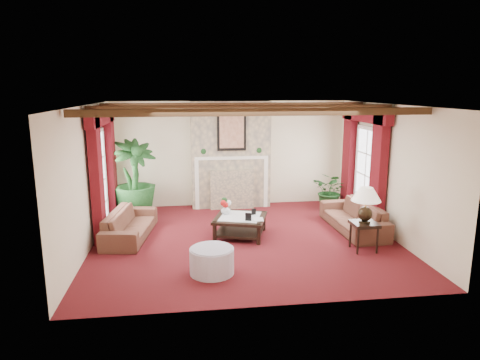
{
  "coord_description": "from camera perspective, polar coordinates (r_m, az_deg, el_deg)",
  "views": [
    {
      "loc": [
        -1.17,
        -8.17,
        3.01
      ],
      "look_at": [
        -0.04,
        0.4,
        1.15
      ],
      "focal_mm": 32.0,
      "sensor_mm": 36.0,
      "label": 1
    }
  ],
  "objects": [
    {
      "name": "french_door_left",
      "position": [
        9.39,
        -18.62,
        6.12
      ],
      "size": [
        0.1,
        1.1,
        2.16
      ],
      "primitive_type": null,
      "color": "white",
      "rests_on": "ground"
    },
    {
      "name": "right_wall",
      "position": [
        9.32,
        19.23,
        1.18
      ],
      "size": [
        0.02,
        5.5,
        2.7
      ],
      "primitive_type": "cube",
      "color": "beige",
      "rests_on": "ground"
    },
    {
      "name": "potted_palm",
      "position": [
        10.44,
        -13.83,
        -2.05
      ],
      "size": [
        2.6,
        2.72,
        1.03
      ],
      "primitive_type": "imported",
      "rotation": [
        0.0,
        0.0,
        0.51
      ],
      "color": "black",
      "rests_on": "ground"
    },
    {
      "name": "book",
      "position": [
        8.59,
        1.84,
        -4.54
      ],
      "size": [
        0.2,
        0.05,
        0.26
      ],
      "primitive_type": "imported",
      "rotation": [
        0.0,
        0.0,
        -0.08
      ],
      "color": "black",
      "rests_on": "coffee_table"
    },
    {
      "name": "table_lamp",
      "position": [
        8.28,
        16.41,
        -3.16
      ],
      "size": [
        0.55,
        0.55,
        0.69
      ],
      "primitive_type": null,
      "color": "black",
      "rests_on": "side_table"
    },
    {
      "name": "side_table",
      "position": [
        8.46,
        16.16,
        -7.22
      ],
      "size": [
        0.58,
        0.58,
        0.55
      ],
      "primitive_type": null,
      "rotation": [
        0.0,
        0.0,
        -0.28
      ],
      "color": "black",
      "rests_on": "ground"
    },
    {
      "name": "coffee_table",
      "position": [
        8.92,
        0.03,
        -6.18
      ],
      "size": [
        1.27,
        1.27,
        0.41
      ],
      "primitive_type": null,
      "rotation": [
        0.0,
        0.0,
        -0.3
      ],
      "color": "black",
      "rests_on": "ground"
    },
    {
      "name": "photo_frame_a",
      "position": [
        8.55,
        1.12,
        -4.96
      ],
      "size": [
        0.13,
        0.06,
        0.17
      ],
      "primitive_type": null,
      "rotation": [
        0.0,
        0.0,
        -0.34
      ],
      "color": "black",
      "rests_on": "coffee_table"
    },
    {
      "name": "left_wall",
      "position": [
        8.54,
        -19.72,
        0.19
      ],
      "size": [
        0.02,
        5.5,
        2.7
      ],
      "primitive_type": "cube",
      "color": "beige",
      "rests_on": "ground"
    },
    {
      "name": "small_plant",
      "position": [
        11.05,
        12.0,
        -1.96
      ],
      "size": [
        1.79,
        1.79,
        0.74
      ],
      "primitive_type": "imported",
      "rotation": [
        0.0,
        0.0,
        -0.87
      ],
      "color": "black",
      "rests_on": "ground"
    },
    {
      "name": "floor",
      "position": [
        8.78,
        0.62,
        -7.91
      ],
      "size": [
        6.0,
        6.0,
        0.0
      ],
      "primitive_type": "plane",
      "color": "#490D0D",
      "rests_on": "ground"
    },
    {
      "name": "curtains_left",
      "position": [
        9.34,
        -18.12,
        8.71
      ],
      "size": [
        0.2,
        2.4,
        2.55
      ],
      "primitive_type": null,
      "color": "#550B12",
      "rests_on": "ground"
    },
    {
      "name": "flower_vase",
      "position": [
        9.0,
        -1.93,
        -3.97
      ],
      "size": [
        0.21,
        0.22,
        0.2
      ],
      "primitive_type": "imported",
      "rotation": [
        0.0,
        0.0,
        -0.02
      ],
      "color": "silver",
      "rests_on": "coffee_table"
    },
    {
      "name": "ottoman",
      "position": [
        7.21,
        -3.77,
        -10.72
      ],
      "size": [
        0.74,
        0.74,
        0.43
      ],
      "primitive_type": "cylinder",
      "color": "#A49BB0",
      "rests_on": "ground"
    },
    {
      "name": "french_door_right",
      "position": [
        10.1,
        16.86,
        6.61
      ],
      "size": [
        0.1,
        1.1,
        2.16
      ],
      "primitive_type": null,
      "color": "white",
      "rests_on": "ground"
    },
    {
      "name": "back_wall",
      "position": [
        11.11,
        -1.36,
        3.53
      ],
      "size": [
        6.0,
        0.02,
        2.7
      ],
      "primitive_type": "cube",
      "color": "beige",
      "rests_on": "ground"
    },
    {
      "name": "sofa_left",
      "position": [
        9.08,
        -14.49,
        -5.15
      ],
      "size": [
        2.07,
        1.09,
        0.75
      ],
      "primitive_type": "imported",
      "rotation": [
        0.0,
        0.0,
        1.43
      ],
      "color": "black",
      "rests_on": "ground"
    },
    {
      "name": "ceiling",
      "position": [
        8.26,
        0.67,
        9.98
      ],
      "size": [
        6.0,
        6.0,
        0.0
      ],
      "primitive_type": "plane",
      "rotation": [
        3.14,
        0.0,
        0.0
      ],
      "color": "white",
      "rests_on": "floor"
    },
    {
      "name": "fireplace",
      "position": [
        10.79,
        -1.28,
        10.48
      ],
      "size": [
        2.0,
        0.52,
        2.7
      ],
      "primitive_type": null,
      "color": "tan",
      "rests_on": "ground"
    },
    {
      "name": "photo_frame_b",
      "position": [
        8.96,
        1.84,
        -4.28
      ],
      "size": [
        0.1,
        0.06,
        0.13
      ],
      "primitive_type": null,
      "rotation": [
        0.0,
        0.0,
        0.43
      ],
      "color": "black",
      "rests_on": "coffee_table"
    },
    {
      "name": "curtains_right",
      "position": [
        10.03,
        16.43,
        9.01
      ],
      "size": [
        0.2,
        2.4,
        2.55
      ],
      "primitive_type": null,
      "color": "#550B12",
      "rests_on": "ground"
    },
    {
      "name": "ceiling_beams",
      "position": [
        8.26,
        0.67,
        9.56
      ],
      "size": [
        6.0,
        3.0,
        0.12
      ],
      "primitive_type": null,
      "color": "#331E10",
      "rests_on": "ceiling"
    },
    {
      "name": "sofa_right",
      "position": [
        9.55,
        14.91,
        -4.16
      ],
      "size": [
        2.08,
        0.73,
        0.8
      ],
      "primitive_type": "imported",
      "rotation": [
        0.0,
        0.0,
        -1.54
      ],
      "color": "black",
      "rests_on": "ground"
    }
  ]
}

